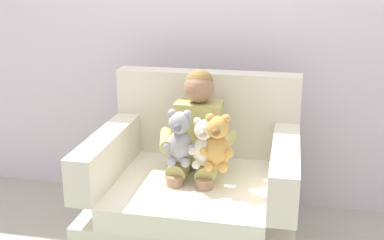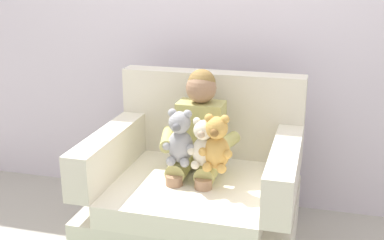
# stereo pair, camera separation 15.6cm
# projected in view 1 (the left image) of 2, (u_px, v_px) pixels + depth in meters

# --- Properties ---
(back_wall) EXTENTS (6.00, 0.10, 2.60)m
(back_wall) POSITION_uv_depth(u_px,v_px,m) (218.00, 9.00, 3.13)
(back_wall) COLOR silver
(back_wall) RESTS_ON ground
(armchair) EXTENTS (1.11, 0.93, 0.96)m
(armchair) POSITION_uv_depth(u_px,v_px,m) (196.00, 196.00, 2.78)
(armchair) COLOR silver
(armchair) RESTS_ON ground
(seated_child) EXTENTS (0.45, 0.39, 0.82)m
(seated_child) POSITION_uv_depth(u_px,v_px,m) (197.00, 137.00, 2.71)
(seated_child) COLOR tan
(seated_child) RESTS_ON armchair
(plush_honey) EXTENTS (0.18, 0.14, 0.30)m
(plush_honey) POSITION_uv_depth(u_px,v_px,m) (217.00, 144.00, 2.51)
(plush_honey) COLOR gold
(plush_honey) RESTS_ON armchair
(plush_grey) EXTENTS (0.18, 0.15, 0.30)m
(plush_grey) POSITION_uv_depth(u_px,v_px,m) (180.00, 139.00, 2.58)
(plush_grey) COLOR #9E9EA3
(plush_grey) RESTS_ON armchair
(plush_cream) EXTENTS (0.16, 0.13, 0.27)m
(plush_cream) POSITION_uv_depth(u_px,v_px,m) (204.00, 144.00, 2.54)
(plush_cream) COLOR silver
(plush_cream) RESTS_ON armchair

